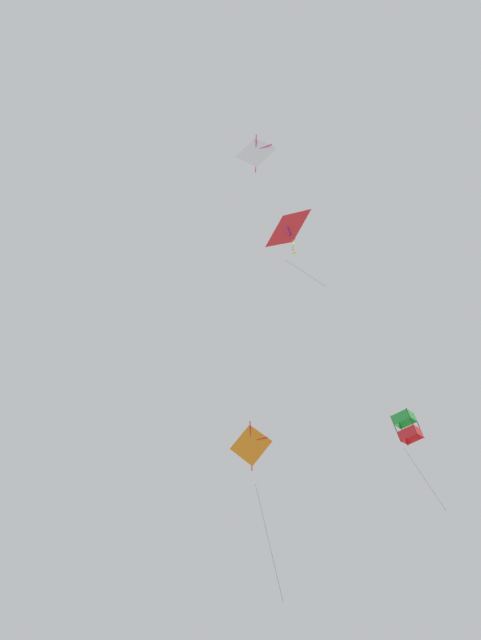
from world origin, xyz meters
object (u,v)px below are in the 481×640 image
object	(u,v)px
kite_box_highest	(407,427)
kite_diamond_near_left	(256,152)
kite_diamond_near_right	(251,446)
kite_delta_far_centre	(289,230)

from	to	relation	value
kite_box_highest	kite_diamond_near_left	distance (m)	16.58
kite_diamond_near_right	kite_box_highest	xyz separation A→B (m)	(-9.04, 4.14, 5.16)
kite_box_highest	kite_delta_far_centre	world-z (taller)	kite_delta_far_centre
kite_box_highest	kite_delta_far_centre	xyz separation A→B (m)	(11.08, -0.27, 5.44)
kite_diamond_near_left	kite_delta_far_centre	size ratio (longest dim) A/B	0.36
kite_delta_far_centre	kite_box_highest	bearing A→B (deg)	98.64
kite_diamond_near_left	kite_delta_far_centre	world-z (taller)	kite_delta_far_centre
kite_delta_far_centre	kite_diamond_near_right	bearing A→B (deg)	162.31
kite_diamond_near_right	kite_box_highest	distance (m)	11.21
kite_box_highest	kite_diamond_near_right	bearing A→B (deg)	-108.99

